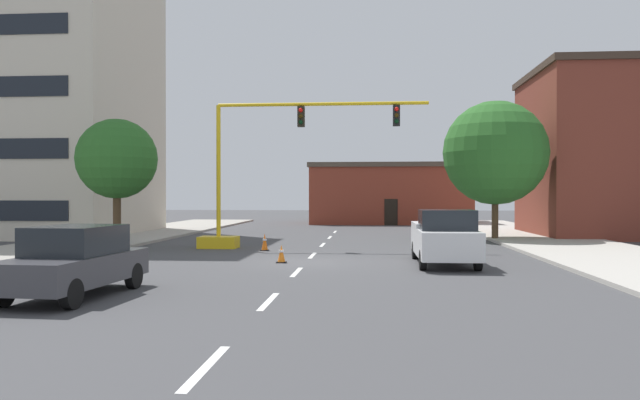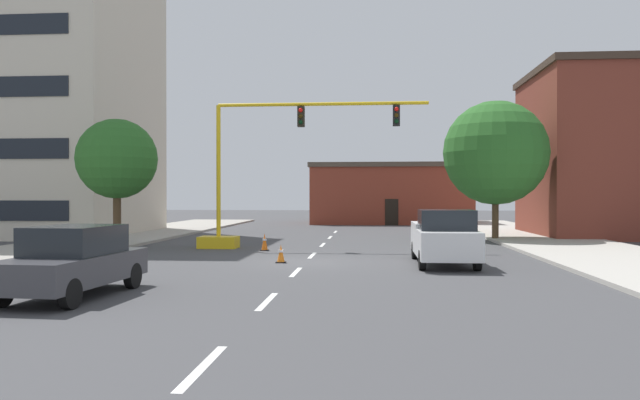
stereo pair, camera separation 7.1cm
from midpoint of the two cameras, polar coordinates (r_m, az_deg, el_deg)
ground_plane at (r=22.92m, az=-1.25°, el=-5.81°), size 160.00×160.00×0.00m
sidewalk_left at (r=33.91m, az=-20.19°, el=-3.69°), size 6.00×56.00×0.14m
sidewalk_right at (r=32.19m, az=21.98°, el=-3.91°), size 6.00×56.00×0.14m
lane_stripe_seg_0 at (r=9.32m, az=-10.66°, el=-15.03°), size 0.16×2.40×0.01m
lane_stripe_seg_1 at (r=14.57m, az=-4.81°, el=-9.39°), size 0.16×2.40×0.01m
lane_stripe_seg_2 at (r=19.96m, az=-2.16°, el=-6.72°), size 0.16×2.40×0.01m
lane_stripe_seg_3 at (r=25.40m, az=-0.65°, el=-5.19°), size 0.16×2.40×0.01m
lane_stripe_seg_4 at (r=30.85m, az=0.32°, el=-4.19°), size 0.16×2.40×0.01m
lane_stripe_seg_5 at (r=36.32m, az=0.99°, el=-3.50°), size 0.16×2.40×0.01m
lane_stripe_seg_6 at (r=41.80m, az=1.49°, el=-2.98°), size 0.16×2.40×0.01m
building_tall_left at (r=44.47m, az=-26.13°, el=12.54°), size 15.56×12.06×23.69m
building_brick_center at (r=55.38m, az=6.59°, el=0.60°), size 14.05×8.70×5.30m
traffic_signal_gantry at (r=28.98m, az=-6.54°, el=0.13°), size 10.73×1.20×6.83m
tree_right_mid at (r=35.10m, az=16.09°, el=4.23°), size 5.72×5.72×7.70m
tree_left_near at (r=29.81m, az=-18.33°, el=3.63°), size 3.69×3.69×6.03m
pickup_truck_white at (r=22.50m, az=11.53°, el=-3.44°), size 2.03×5.41×1.99m
sedan_dark_gray_near_left at (r=16.21m, az=-21.86°, el=-5.27°), size 2.12×4.60×1.74m
traffic_cone_roadside_a at (r=22.70m, az=-3.57°, el=-5.03°), size 0.36×0.36×0.67m
traffic_cone_roadside_b at (r=27.69m, az=-5.11°, el=-3.94°), size 0.36×0.36×0.78m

